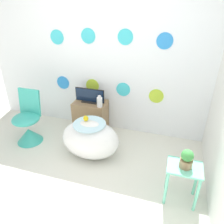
# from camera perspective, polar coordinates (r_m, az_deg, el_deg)

# --- Properties ---
(ground_plane) EXTENTS (12.00, 12.00, 0.00)m
(ground_plane) POSITION_cam_1_polar(r_m,az_deg,el_deg) (2.77, -13.13, -21.86)
(ground_plane) COLOR silver
(wall_back_dotted) EXTENTS (4.21, 0.05, 2.60)m
(wall_back_dotted) POSITION_cam_1_polar(r_m,az_deg,el_deg) (3.45, -1.30, 15.06)
(wall_back_dotted) COLOR white
(wall_back_dotted) RESTS_ON ground_plane
(bathtub) EXTENTS (0.84, 0.55, 0.56)m
(bathtub) POSITION_cam_1_polar(r_m,az_deg,el_deg) (3.14, -5.68, -7.09)
(bathtub) COLOR white
(bathtub) RESTS_ON ground_plane
(rubber_duck) EXTENTS (0.07, 0.08, 0.09)m
(rubber_duck) POSITION_cam_1_polar(r_m,az_deg,el_deg) (3.02, -6.88, -1.62)
(rubber_duck) COLOR yellow
(rubber_duck) RESTS_ON bathtub
(chair) EXTENTS (0.42, 0.42, 0.84)m
(chair) POSITION_cam_1_polar(r_m,az_deg,el_deg) (3.68, -21.08, -3.51)
(chair) COLOR #38B2A3
(chair) RESTS_ON ground_plane
(tv_cabinet) EXTENTS (0.53, 0.35, 0.54)m
(tv_cabinet) POSITION_cam_1_polar(r_m,az_deg,el_deg) (3.71, -5.57, -1.16)
(tv_cabinet) COLOR #8E704C
(tv_cabinet) RESTS_ON ground_plane
(tv) EXTENTS (0.49, 0.12, 0.24)m
(tv) POSITION_cam_1_polar(r_m,az_deg,el_deg) (3.55, -5.84, 4.08)
(tv) COLOR black
(tv) RESTS_ON tv_cabinet
(vase) EXTENTS (0.09, 0.09, 0.19)m
(vase) POSITION_cam_1_polar(r_m,az_deg,el_deg) (3.39, -3.26, 2.67)
(vase) COLOR white
(vase) RESTS_ON tv_cabinet
(side_table) EXTENTS (0.37, 0.28, 0.49)m
(side_table) POSITION_cam_1_polar(r_m,az_deg,el_deg) (2.59, 18.15, -15.32)
(side_table) COLOR #72D8B7
(side_table) RESTS_ON ground_plane
(potted_plant_left) EXTENTS (0.13, 0.13, 0.22)m
(potted_plant_left) POSITION_cam_1_polar(r_m,az_deg,el_deg) (2.45, 18.94, -11.53)
(potted_plant_left) COLOR #8C6B4C
(potted_plant_left) RESTS_ON side_table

